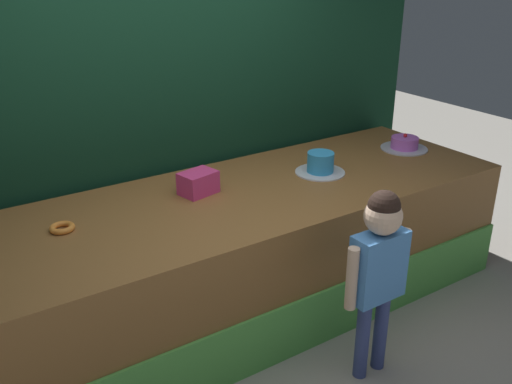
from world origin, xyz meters
TOP-DOWN VIEW (x-y plane):
  - ground_plane at (0.00, 0.00)m, footprint 12.00×12.00m
  - stage_platform at (0.00, 0.59)m, footprint 4.10×1.21m
  - curtain_backdrop at (0.00, 1.29)m, footprint 4.50×0.08m
  - child_figure at (0.49, -0.36)m, footprint 0.44×0.20m
  - pink_box at (0.00, 0.76)m, footprint 0.25×0.21m
  - donut at (-0.87, 0.71)m, footprint 0.14×0.14m
  - cake_center at (0.87, 0.61)m, footprint 0.35×0.35m
  - cake_right at (1.74, 0.65)m, footprint 0.36×0.36m

SIDE VIEW (x-z plane):
  - ground_plane at x=0.00m, z-range 0.00..0.00m
  - stage_platform at x=0.00m, z-range 0.00..0.84m
  - child_figure at x=0.49m, z-range 0.17..1.31m
  - donut at x=-0.87m, z-range 0.84..0.88m
  - cake_right at x=1.74m, z-range 0.82..0.95m
  - cake_center at x=0.87m, z-range 0.83..0.98m
  - pink_box at x=0.00m, z-range 0.84..0.99m
  - curtain_backdrop at x=0.00m, z-range 0.00..2.84m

